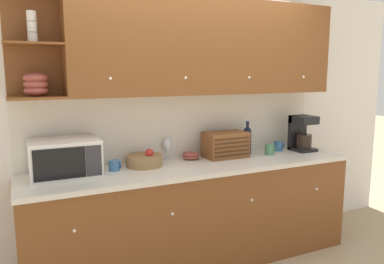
# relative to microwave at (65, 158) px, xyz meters

# --- Properties ---
(ground_plane) EXTENTS (24.00, 24.00, 0.00)m
(ground_plane) POSITION_rel_microwave_xyz_m (1.12, 0.24, -1.09)
(ground_plane) COLOR tan
(wall_back) EXTENTS (5.41, 0.06, 2.60)m
(wall_back) POSITION_rel_microwave_xyz_m (1.12, 0.27, 0.21)
(wall_back) COLOR white
(wall_back) RESTS_ON ground_plane
(counter_unit) EXTENTS (3.03, 0.68, 0.94)m
(counter_unit) POSITION_rel_microwave_xyz_m (1.12, -0.09, -0.62)
(counter_unit) COLOR brown
(counter_unit) RESTS_ON ground_plane
(backsplash_panel) EXTENTS (3.01, 0.01, 0.62)m
(backsplash_panel) POSITION_rel_microwave_xyz_m (1.12, 0.23, 0.16)
(backsplash_panel) COLOR silver
(backsplash_panel) RESTS_ON counter_unit
(upper_cabinets) EXTENTS (3.01, 0.35, 0.86)m
(upper_cabinets) POSITION_rel_microwave_xyz_m (1.29, 0.07, 0.89)
(upper_cabinets) COLOR brown
(upper_cabinets) RESTS_ON backsplash_panel
(microwave) EXTENTS (0.53, 0.41, 0.30)m
(microwave) POSITION_rel_microwave_xyz_m (0.00, 0.00, 0.00)
(microwave) COLOR silver
(microwave) RESTS_ON counter_unit
(mug_patterned_third) EXTENTS (0.10, 0.09, 0.09)m
(mug_patterned_third) POSITION_rel_microwave_xyz_m (0.39, -0.00, -0.10)
(mug_patterned_third) COLOR #38669E
(mug_patterned_third) RESTS_ON counter_unit
(fruit_basket) EXTENTS (0.32, 0.32, 0.16)m
(fruit_basket) POSITION_rel_microwave_xyz_m (0.67, 0.04, -0.10)
(fruit_basket) COLOR #937047
(fruit_basket) RESTS_ON counter_unit
(wine_glass) EXTENTS (0.08, 0.08, 0.21)m
(wine_glass) POSITION_rel_microwave_xyz_m (0.94, 0.17, -0.01)
(wine_glass) COLOR silver
(wine_glass) RESTS_ON counter_unit
(bowl_stack_on_counter) EXTENTS (0.17, 0.17, 0.07)m
(bowl_stack_on_counter) POSITION_rel_microwave_xyz_m (1.15, 0.11, -0.11)
(bowl_stack_on_counter) COLOR #9E473D
(bowl_stack_on_counter) RESTS_ON counter_unit
(bread_box) EXTENTS (0.41, 0.26, 0.25)m
(bread_box) POSITION_rel_microwave_xyz_m (1.49, 0.03, -0.02)
(bread_box) COLOR brown
(bread_box) RESTS_ON counter_unit
(wine_bottle) EXTENTS (0.08, 0.08, 0.34)m
(wine_bottle) POSITION_rel_microwave_xyz_m (1.77, 0.07, 0.00)
(wine_bottle) COLOR black
(wine_bottle) RESTS_ON counter_unit
(mug) EXTENTS (0.10, 0.09, 0.11)m
(mug) POSITION_rel_microwave_xyz_m (1.95, -0.07, -0.09)
(mug) COLOR #4C845B
(mug) RESTS_ON counter_unit
(mug_blue_second) EXTENTS (0.10, 0.09, 0.10)m
(mug_blue_second) POSITION_rel_microwave_xyz_m (2.15, 0.05, -0.10)
(mug_blue_second) COLOR #38669E
(mug_blue_second) RESTS_ON counter_unit
(coffee_maker) EXTENTS (0.21, 0.24, 0.37)m
(coffee_maker) POSITION_rel_microwave_xyz_m (2.38, -0.03, 0.04)
(coffee_maker) COLOR black
(coffee_maker) RESTS_ON counter_unit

